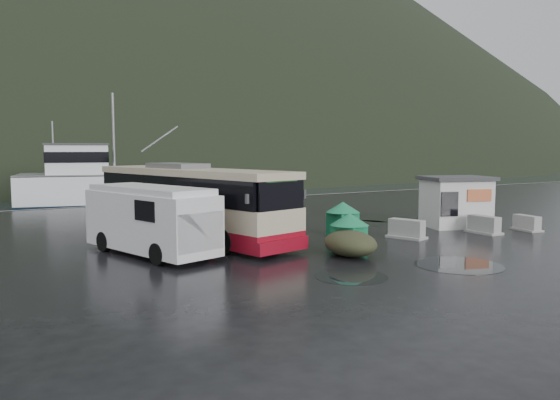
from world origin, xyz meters
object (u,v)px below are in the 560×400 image
waste_bin_right (342,236)px  fishing_trawler (150,194)px  jersey_barrier_b (406,238)px  jersey_barrier_c (526,230)px  waste_bin_left (349,252)px  jersey_barrier_a (484,233)px  white_van (151,254)px  dome_tent (350,256)px  coach_bus (191,239)px  ticket_kiosk (455,227)px

waste_bin_right → fishing_trawler: (-0.37, 27.83, 0.00)m
jersey_barrier_b → jersey_barrier_c: size_ratio=1.14×
waste_bin_left → jersey_barrier_a: size_ratio=0.91×
white_van → jersey_barrier_b: 11.45m
dome_tent → white_van: bearing=146.3°
coach_bus → waste_bin_left: bearing=-69.0°
waste_bin_left → dome_tent: 0.87m
coach_bus → white_van: 3.82m
dome_tent → waste_bin_left: bearing=54.3°
dome_tent → jersey_barrier_c: 11.68m
waste_bin_right → ticket_kiosk: bearing=-6.3°
coach_bus → dome_tent: (3.68, -6.95, 0.00)m
dome_tent → jersey_barrier_c: bearing=2.7°
waste_bin_left → jersey_barrier_c: 11.16m
white_van → waste_bin_left: (6.91, -3.55, 0.00)m
coach_bus → fishing_trawler: (6.10, 24.96, 0.00)m
waste_bin_left → jersey_barrier_b: waste_bin_left is taller
white_van → jersey_barrier_b: bearing=-26.9°
jersey_barrier_c → white_van: bearing=168.4°
white_van → waste_bin_right: white_van is taller
coach_bus → ticket_kiosk: coach_bus is taller
ticket_kiosk → fishing_trawler: bearing=122.7°
ticket_kiosk → white_van: bearing=-164.8°
dome_tent → fishing_trawler: 32.00m
waste_bin_left → fishing_trawler: size_ratio=0.06×
dome_tent → ticket_kiosk: size_ratio=0.74×
jersey_barrier_c → ticket_kiosk: bearing=126.2°
fishing_trawler → waste_bin_right: bearing=-75.6°
white_van → jersey_barrier_c: white_van is taller
jersey_barrier_b → fishing_trawler: bearing=94.6°
dome_tent → jersey_barrier_b: 5.19m
ticket_kiosk → jersey_barrier_b: size_ratio=1.95×
dome_tent → jersey_barrier_b: dome_tent is taller
jersey_barrier_a → coach_bus: bearing=155.2°
dome_tent → ticket_kiosk: 10.20m
jersey_barrier_a → jersey_barrier_c: 2.65m
jersey_barrier_a → jersey_barrier_c: bearing=-11.0°
white_van → fishing_trawler: bearing=57.1°
coach_bus → jersey_barrier_c: 16.63m
jersey_barrier_c → waste_bin_right: bearing=158.4°
waste_bin_right → jersey_barrier_a: bearing=-25.7°
waste_bin_left → fishing_trawler: (1.92, 31.20, 0.00)m
waste_bin_right → ticket_kiosk: ticket_kiosk is taller
waste_bin_right → jersey_barrier_a: 6.96m
jersey_barrier_a → jersey_barrier_b: (-4.25, 0.88, 0.00)m
jersey_barrier_a → jersey_barrier_c: (2.60, -0.51, 0.00)m
waste_bin_left → jersey_barrier_a: waste_bin_left is taller
coach_bus → jersey_barrier_b: (8.49, -5.01, 0.00)m
waste_bin_right → jersey_barrier_a: size_ratio=0.94×
waste_bin_left → jersey_barrier_c: (11.16, -0.15, 0.00)m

